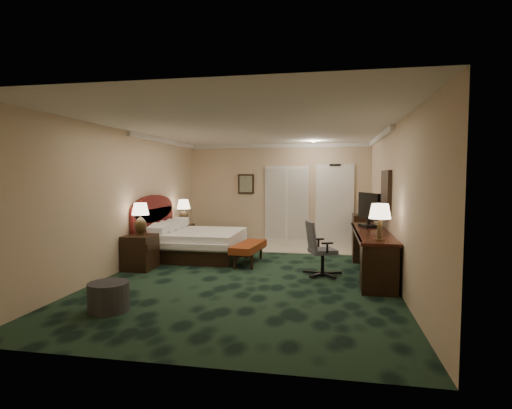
% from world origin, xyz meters
% --- Properties ---
extents(floor, '(5.00, 7.50, 0.00)m').
position_xyz_m(floor, '(0.00, 0.00, 0.00)').
color(floor, black).
rests_on(floor, ground).
extents(ceiling, '(5.00, 7.50, 0.00)m').
position_xyz_m(ceiling, '(0.00, 0.00, 2.70)').
color(ceiling, silver).
rests_on(ceiling, wall_back).
extents(wall_back, '(5.00, 0.00, 2.70)m').
position_xyz_m(wall_back, '(0.00, 3.75, 1.35)').
color(wall_back, beige).
rests_on(wall_back, ground).
extents(wall_front, '(5.00, 0.00, 2.70)m').
position_xyz_m(wall_front, '(0.00, -3.75, 1.35)').
color(wall_front, beige).
rests_on(wall_front, ground).
extents(wall_left, '(0.00, 7.50, 2.70)m').
position_xyz_m(wall_left, '(-2.50, 0.00, 1.35)').
color(wall_left, beige).
rests_on(wall_left, ground).
extents(wall_right, '(0.00, 7.50, 2.70)m').
position_xyz_m(wall_right, '(2.50, 0.00, 1.35)').
color(wall_right, beige).
rests_on(wall_right, ground).
extents(crown_molding, '(5.00, 7.50, 0.10)m').
position_xyz_m(crown_molding, '(0.00, 0.00, 2.65)').
color(crown_molding, white).
rests_on(crown_molding, wall_back).
extents(tile_patch, '(3.20, 1.70, 0.01)m').
position_xyz_m(tile_patch, '(0.90, 2.90, 0.01)').
color(tile_patch, beige).
rests_on(tile_patch, ground).
extents(headboard, '(0.12, 2.00, 1.40)m').
position_xyz_m(headboard, '(-2.44, 1.00, 0.70)').
color(headboard, '#490C07').
rests_on(headboard, ground).
extents(entry_door, '(1.02, 0.06, 2.18)m').
position_xyz_m(entry_door, '(1.55, 3.72, 1.05)').
color(entry_door, white).
rests_on(entry_door, ground).
extents(closet_doors, '(1.20, 0.06, 2.10)m').
position_xyz_m(closet_doors, '(0.25, 3.71, 1.05)').
color(closet_doors, beige).
rests_on(closet_doors, ground).
extents(wall_art, '(0.45, 0.06, 0.55)m').
position_xyz_m(wall_art, '(-0.90, 3.71, 1.60)').
color(wall_art, slate).
rests_on(wall_art, wall_back).
extents(wall_mirror, '(0.05, 0.95, 0.75)m').
position_xyz_m(wall_mirror, '(2.46, 0.60, 1.55)').
color(wall_mirror, white).
rests_on(wall_mirror, wall_right).
extents(bed, '(1.87, 1.74, 0.59)m').
position_xyz_m(bed, '(-1.46, 1.21, 0.30)').
color(bed, white).
rests_on(bed, ground).
extents(nightstand_near, '(0.54, 0.61, 0.67)m').
position_xyz_m(nightstand_near, '(-2.21, -0.10, 0.34)').
color(nightstand_near, black).
rests_on(nightstand_near, ground).
extents(nightstand_far, '(0.48, 0.55, 0.60)m').
position_xyz_m(nightstand_far, '(-2.24, 2.25, 0.30)').
color(nightstand_far, black).
rests_on(nightstand_far, ground).
extents(lamp_near, '(0.42, 0.42, 0.63)m').
position_xyz_m(lamp_near, '(-2.22, -0.06, 0.98)').
color(lamp_near, black).
rests_on(lamp_near, nightstand_near).
extents(lamp_far, '(0.36, 0.36, 0.63)m').
position_xyz_m(lamp_far, '(-2.21, 2.28, 0.91)').
color(lamp_far, black).
rests_on(lamp_far, nightstand_far).
extents(bed_bench, '(0.58, 1.30, 0.42)m').
position_xyz_m(bed_bench, '(-0.23, 0.78, 0.21)').
color(bed_bench, maroon).
rests_on(bed_bench, ground).
extents(ottoman, '(0.67, 0.67, 0.39)m').
position_xyz_m(ottoman, '(-1.50, -2.44, 0.19)').
color(ottoman, '#2C2B2F').
rests_on(ottoman, ground).
extents(desk, '(0.60, 2.80, 0.81)m').
position_xyz_m(desk, '(2.18, 0.25, 0.40)').
color(desk, black).
rests_on(desk, ground).
extents(tv, '(0.36, 0.84, 0.68)m').
position_xyz_m(tv, '(2.18, 0.90, 1.15)').
color(tv, black).
rests_on(tv, desk).
extents(desk_lamp, '(0.42, 0.42, 0.59)m').
position_xyz_m(desk_lamp, '(2.18, -0.85, 1.10)').
color(desk_lamp, black).
rests_on(desk_lamp, desk).
extents(desk_chair, '(0.74, 0.72, 1.00)m').
position_xyz_m(desk_chair, '(1.30, 0.01, 0.50)').
color(desk_chair, '#525156').
rests_on(desk_chair, ground).
extents(minibar, '(0.44, 0.80, 0.84)m').
position_xyz_m(minibar, '(2.23, 3.20, 0.42)').
color(minibar, black).
rests_on(minibar, ground).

